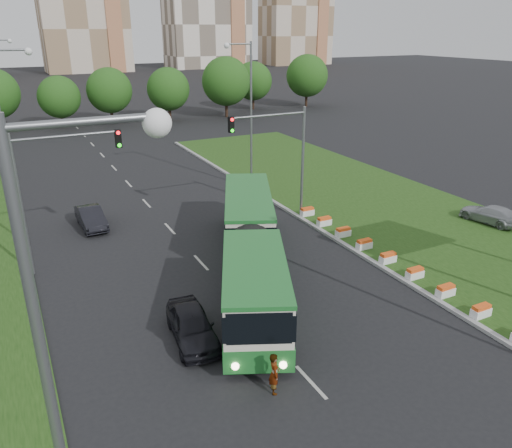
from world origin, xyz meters
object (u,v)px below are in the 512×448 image
shopping_trolley (275,357)px  car_median (491,214)px  car_left_far (91,218)px  pedestrian (274,373)px  traffic_mast_median (283,147)px  traffic_mast_left (50,179)px  car_left_near (192,325)px  articulated_bus (245,247)px

shopping_trolley → car_median: bearing=41.0°
car_left_far → pedestrian: 20.84m
traffic_mast_median → car_median: bearing=-30.4°
traffic_mast_median → pedestrian: traffic_mast_median is taller
traffic_mast_left → car_left_near: bearing=-67.5°
traffic_mast_median → shopping_trolley: (-8.49, -14.34, -5.02)m
traffic_mast_left → car_left_far: traffic_mast_left is taller
traffic_mast_left → articulated_bus: (8.92, -5.79, -3.53)m
articulated_bus → car_left_far: 13.20m
traffic_mast_left → articulated_bus: size_ratio=0.44×
car_left_near → pedestrian: bearing=-64.8°
car_median → car_left_near: bearing=-1.0°
traffic_mast_left → car_left_near: size_ratio=1.83×
articulated_bus → traffic_mast_left: bearing=171.3°
car_left_near → car_left_far: (-1.59, 15.93, -0.03)m
articulated_bus → pedestrian: (-3.11, -9.05, -0.96)m
car_left_near → shopping_trolley: bearing=-45.9°
traffic_mast_median → car_left_near: bearing=-134.4°
car_median → shopping_trolley: size_ratio=6.50×
car_median → shopping_trolley: bearing=8.1°
traffic_mast_median → traffic_mast_left: size_ratio=1.00×
articulated_bus → shopping_trolley: bearing=-82.3°
traffic_mast_median → pedestrian: bearing=-120.5°
pedestrian → shopping_trolley: pedestrian is taller
shopping_trolley → articulated_bus: bearing=96.3°
traffic_mast_median → articulated_bus: 9.87m
car_median → traffic_mast_left: bearing=-23.0°
traffic_mast_median → pedestrian: (-9.34, -15.83, -4.49)m
car_left_far → shopping_trolley: size_ratio=6.56×
traffic_mast_median → traffic_mast_left: (-15.16, -1.00, 0.00)m
traffic_mast_left → car_left_near: (4.22, -10.17, -4.61)m
car_left_near → shopping_trolley: (2.45, -3.17, -0.42)m
car_left_far → articulated_bus: bearing=-63.6°
articulated_bus → car_median: bearing=22.4°
articulated_bus → shopping_trolley: 8.02m
car_left_far → shopping_trolley: car_left_far is taller
traffic_mast_median → car_left_near: traffic_mast_median is taller
traffic_mast_left → car_median: bearing=-13.0°
traffic_mast_left → shopping_trolley: bearing=-63.4°
car_left_far → shopping_trolley: 19.53m
car_left_near → car_median: bearing=15.4°
car_left_near → traffic_mast_left: bearing=119.0°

